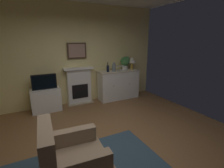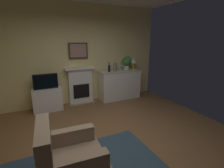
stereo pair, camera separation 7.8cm
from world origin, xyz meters
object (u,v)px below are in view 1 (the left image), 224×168
at_px(vase_decorative, 114,67).
at_px(framed_picture, 77,51).
at_px(fireplace_unit, 79,86).
at_px(armchair, 71,161).
at_px(sideboard_cabinet, 118,85).
at_px(wine_bottle, 108,68).
at_px(tv_set, 44,82).
at_px(wine_glass_left, 117,67).
at_px(wine_glass_center, 120,67).
at_px(potted_plant_small, 125,62).
at_px(wine_glass_right, 122,66).
at_px(tv_cabinet, 46,100).
at_px(table_lamp, 132,61).

bearing_deg(vase_decorative, framed_picture, 165.57).
xyz_separation_m(fireplace_unit, framed_picture, (0.00, 0.05, 1.03)).
xyz_separation_m(framed_picture, armchair, (-0.96, -2.94, -1.20)).
height_order(sideboard_cabinet, wine_bottle, wine_bottle).
xyz_separation_m(vase_decorative, tv_set, (-2.03, 0.04, -0.25)).
bearing_deg(fireplace_unit, wine_glass_left, -9.82).
distance_m(sideboard_cabinet, wine_glass_center, 0.59).
relative_size(framed_picture, tv_set, 0.89).
bearing_deg(fireplace_unit, potted_plant_small, -4.93).
xyz_separation_m(fireplace_unit, vase_decorative, (1.06, -0.23, 0.52)).
distance_m(sideboard_cabinet, vase_decorative, 0.64).
distance_m(wine_glass_right, armchair, 3.68).
bearing_deg(wine_glass_right, wine_glass_left, -165.38).
distance_m(wine_glass_center, potted_plant_small, 0.27).
height_order(wine_glass_center, vase_decorative, vase_decorative).
height_order(wine_glass_center, tv_cabinet, wine_glass_center).
xyz_separation_m(wine_glass_center, wine_glass_right, (0.11, 0.06, 0.00)).
height_order(sideboard_cabinet, wine_glass_center, wine_glass_center).
bearing_deg(wine_bottle, wine_glass_center, 0.40).
bearing_deg(wine_bottle, wine_glass_left, 0.42).
bearing_deg(potted_plant_small, armchair, -131.99).
xyz_separation_m(sideboard_cabinet, wine_glass_center, (0.04, -0.03, 0.59)).
relative_size(table_lamp, wine_bottle, 1.38).
distance_m(tv_set, armchair, 2.74).
xyz_separation_m(framed_picture, table_lamp, (1.75, -0.22, -0.37)).
bearing_deg(wine_glass_left, fireplace_unit, 170.18).
relative_size(fireplace_unit, wine_bottle, 3.79).
bearing_deg(potted_plant_small, fireplace_unit, 175.07).
height_order(wine_glass_right, tv_set, wine_glass_right).
distance_m(wine_glass_left, vase_decorative, 0.13).
bearing_deg(sideboard_cabinet, table_lamp, 0.00).
xyz_separation_m(fireplace_unit, tv_set, (-0.98, -0.19, 0.27)).
distance_m(vase_decorative, potted_plant_small, 0.49).
height_order(fireplace_unit, wine_bottle, wine_bottle).
relative_size(framed_picture, wine_glass_left, 3.33).
bearing_deg(wine_glass_left, armchair, -128.63).
distance_m(sideboard_cabinet, tv_set, 2.26).
distance_m(wine_bottle, wine_glass_left, 0.33).
bearing_deg(wine_glass_center, tv_cabinet, 178.92).
xyz_separation_m(table_lamp, potted_plant_small, (-0.23, 0.05, -0.02)).
height_order(tv_set, armchair, tv_set).
xyz_separation_m(wine_glass_left, tv_cabinet, (-2.17, 0.04, -0.74)).
relative_size(sideboard_cabinet, armchair, 1.46).
bearing_deg(potted_plant_small, table_lamp, -11.30).
bearing_deg(wine_glass_left, wine_glass_center, 0.35).
distance_m(wine_glass_right, potted_plant_small, 0.18).
distance_m(wine_bottle, armchair, 3.31).
relative_size(wine_glass_left, tv_cabinet, 0.22).
relative_size(wine_bottle, vase_decorative, 1.03).
relative_size(sideboard_cabinet, wine_bottle, 4.63).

